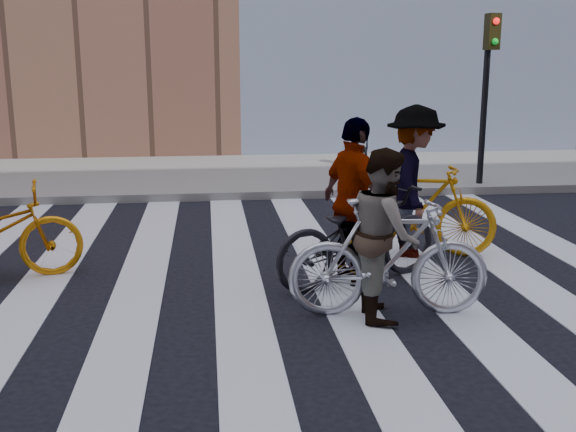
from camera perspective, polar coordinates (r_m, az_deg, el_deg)
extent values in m
plane|color=black|center=(7.47, 0.10, -6.32)|extent=(100.00, 100.00, 0.00)
cube|color=gray|center=(14.72, -3.46, 3.57)|extent=(100.00, 5.00, 0.15)
cube|color=silver|center=(7.65, -20.94, -6.67)|extent=(0.55, 10.00, 0.01)
cube|color=silver|center=(7.46, -12.67, -6.62)|extent=(0.55, 10.00, 0.01)
cube|color=silver|center=(7.42, -4.14, -6.42)|extent=(0.55, 10.00, 0.01)
cube|color=silver|center=(7.55, 4.27, -6.09)|extent=(0.55, 10.00, 0.01)
cube|color=silver|center=(7.83, 12.24, -5.66)|extent=(0.55, 10.00, 0.01)
cube|color=silver|center=(8.25, 19.51, -5.16)|extent=(0.55, 10.00, 0.01)
cylinder|color=black|center=(13.49, 16.26, 8.76)|extent=(0.12, 0.12, 3.20)
cube|color=black|center=(13.34, 16.91, 14.70)|extent=(0.22, 0.28, 0.65)
sphere|color=red|center=(13.21, 17.23, 15.49)|extent=(0.12, 0.12, 0.12)
sphere|color=#0CCC26|center=(13.20, 17.12, 13.93)|extent=(0.12, 0.12, 0.12)
imported|color=silver|center=(6.65, 8.54, -3.52)|extent=(2.02, 0.73, 1.19)
imported|color=orange|center=(8.80, 10.83, 0.56)|extent=(2.11, 1.05, 1.22)
imported|color=black|center=(7.61, 5.96, -1.63)|extent=(2.24, 1.49, 1.12)
imported|color=slate|center=(6.58, 8.19, -1.51)|extent=(0.70, 0.86, 1.67)
imported|color=slate|center=(8.72, 10.61, 2.86)|extent=(1.01, 1.39, 1.94)
imported|color=slate|center=(7.51, 5.66, 1.18)|extent=(0.84, 1.19, 1.88)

